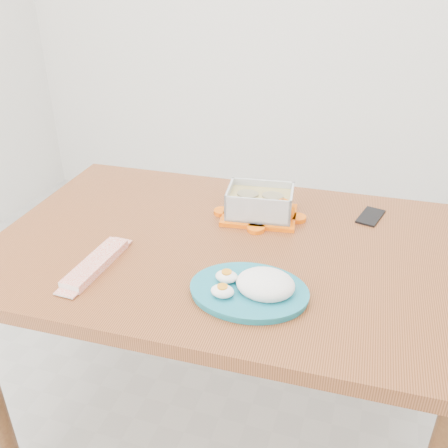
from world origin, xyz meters
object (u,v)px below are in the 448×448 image
(orange_fruit, at_px, (282,211))
(rice_plate, at_px, (254,287))
(dining_table, at_px, (224,269))
(food_container, at_px, (260,203))
(smartphone, at_px, (371,216))

(orange_fruit, bearing_deg, rice_plate, -87.63)
(dining_table, xyz_separation_m, orange_fruit, (0.13, 0.17, 0.13))
(food_container, bearing_deg, orange_fruit, -18.45)
(dining_table, height_order, rice_plate, rice_plate)
(food_container, xyz_separation_m, smartphone, (0.33, 0.10, -0.04))
(dining_table, height_order, food_container, food_container)
(food_container, xyz_separation_m, rice_plate, (0.09, -0.39, -0.02))
(food_container, bearing_deg, dining_table, -115.12)
(food_container, bearing_deg, rice_plate, -85.14)
(dining_table, height_order, smartphone, smartphone)
(rice_plate, height_order, smartphone, rice_plate)
(dining_table, bearing_deg, food_container, 70.40)
(rice_plate, bearing_deg, orange_fruit, 89.19)
(food_container, height_order, smartphone, food_container)
(food_container, distance_m, smartphone, 0.35)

